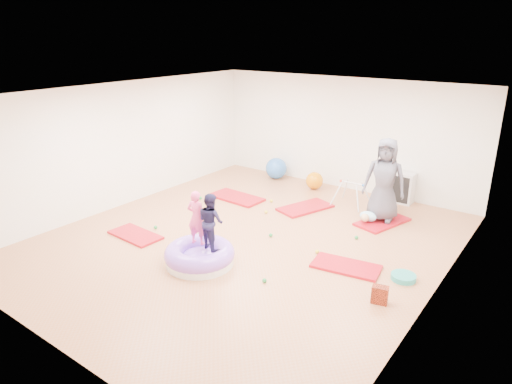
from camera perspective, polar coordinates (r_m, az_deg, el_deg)
The scene contains 19 objects.
room at distance 8.42m, azimuth -1.21°, elevation 2.66°, with size 7.01×8.01×2.81m.
gym_mat_front_left at distance 9.37m, azimuth -14.85°, elevation -5.22°, with size 1.11×0.55×0.05m, color red.
gym_mat_mid_left at distance 11.06m, azimuth -2.46°, elevation -0.68°, with size 1.31×0.66×0.05m, color red.
gym_mat_center_back at distance 10.48m, azimuth 6.17°, elevation -1.96°, with size 1.25×0.63×0.05m, color red.
gym_mat_right at distance 8.07m, azimuth 11.18°, elevation -9.11°, with size 1.14×0.57×0.05m, color red.
gym_mat_rear_right at distance 10.03m, azimuth 15.51°, elevation -3.61°, with size 1.21×0.60×0.05m, color red.
inflatable_cushion at distance 8.05m, azimuth -7.05°, elevation -7.90°, with size 1.22×1.22×0.39m.
child_pink at distance 7.93m, azimuth -7.45°, elevation -2.86°, with size 0.36×0.23×0.98m, color #F84B8A.
child_navy at distance 7.74m, azimuth -5.68°, elevation -3.31°, with size 0.48×0.38×0.99m, color #1A1738.
adult_caregiver at distance 9.80m, azimuth 15.77°, elevation 1.47°, with size 0.86×0.56×1.76m, color #474653.
infant at distance 9.86m, azimuth 13.76°, elevation -3.00°, with size 0.37×0.37×0.22m.
ball_pit_balls at distance 9.56m, azimuth -0.34°, elevation -3.92°, with size 4.06×3.17×0.07m.
exercise_ball_blue at distance 12.50m, azimuth 2.54°, elevation 2.97°, with size 0.58×0.58×0.58m, color blue.
exercise_ball_orange at distance 11.77m, azimuth 7.32°, elevation 1.42°, with size 0.44×0.44×0.44m, color orange.
infant_play_gym at distance 10.71m, azimuth 11.85°, elevation 0.22°, with size 0.75×0.71×0.57m.
cube_shelf at distance 11.26m, azimuth 17.30°, elevation 0.61°, with size 0.73×0.36×0.73m.
balance_disc at distance 7.94m, azimuth 17.94°, elevation -10.08°, with size 0.40×0.40×0.09m, color teal.
backpack at distance 7.18m, azimuth 15.21°, elevation -12.29°, with size 0.24×0.15×0.27m, color red.
yellow_toy at distance 8.64m, azimuth -9.97°, elevation -7.08°, with size 0.19×0.19×0.03m, color yellow.
Camera 1 is at (4.90, -6.40, 3.83)m, focal length 32.00 mm.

